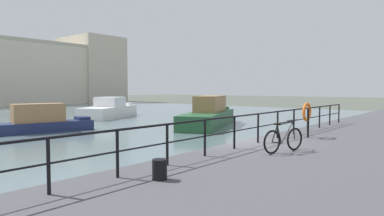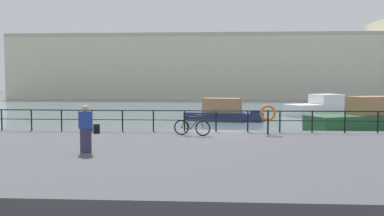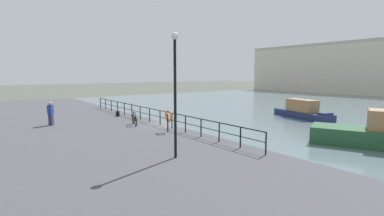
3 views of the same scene
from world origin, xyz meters
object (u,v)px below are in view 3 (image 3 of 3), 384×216
standing_person (51,113)px  quay_lamp_post (175,81)px  life_ring_stand (168,117)px  mooring_bollard (118,114)px  parked_bicycle (134,120)px  moored_cabin_cruiser (303,111)px

standing_person → quay_lamp_post: bearing=137.2°
life_ring_stand → quay_lamp_post: size_ratio=0.26×
mooring_bollard → quay_lamp_post: 13.69m
parked_bicycle → mooring_bollard: size_ratio=3.92×
moored_cabin_cruiser → mooring_bollard: 19.27m
parked_bicycle → life_ring_stand: bearing=25.4°
life_ring_stand → standing_person: size_ratio=0.83×
parked_bicycle → mooring_bollard: bearing=-173.2°
mooring_bollard → standing_person: 5.64m
moored_cabin_cruiser → mooring_bollard: bearing=-95.8°
life_ring_stand → quay_lamp_post: bearing=-29.0°
parked_bicycle → life_ring_stand: 3.66m
moored_cabin_cruiser → mooring_bollard: size_ratio=16.39×
moored_cabin_cruiser → mooring_bollard: (-6.32, -18.19, 0.53)m
parked_bicycle → life_ring_stand: life_ring_stand is taller
life_ring_stand → standing_person: bearing=-142.2°
mooring_bollard → life_ring_stand: life_ring_stand is taller
life_ring_stand → standing_person: (-7.05, -5.46, -0.11)m
moored_cabin_cruiser → parked_bicycle: parked_bicycle is taller
parked_bicycle → moored_cabin_cruiser: bearing=100.0°
moored_cabin_cruiser → mooring_bollard: moored_cabin_cruiser is taller
standing_person → moored_cabin_cruiser: bearing=-158.3°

